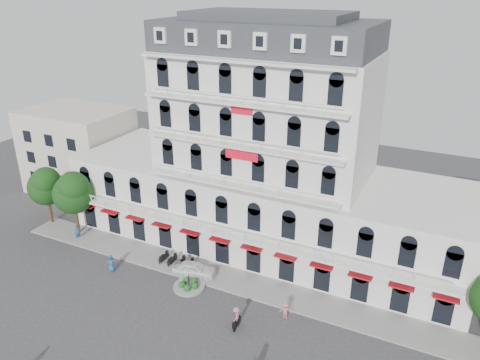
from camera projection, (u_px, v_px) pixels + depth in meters
name	position (u px, v px, depth m)	size (l,w,h in m)	color
ground	(182.00, 334.00, 41.00)	(120.00, 120.00, 0.00)	#38383A
sidewalk	(229.00, 279.00, 48.39)	(53.00, 4.00, 0.16)	gray
main_building	(266.00, 162.00, 51.93)	(45.00, 15.00, 25.80)	silver
flank_building_west	(79.00, 150.00, 67.31)	(14.00, 10.00, 12.00)	beige
traffic_island	(189.00, 285.00, 47.07)	(3.20, 3.20, 1.60)	gray
parked_scooter_row	(177.00, 265.00, 50.83)	(4.40, 1.80, 1.10)	black
tree_west_outer	(46.00, 185.00, 57.65)	(4.50, 4.48, 7.76)	#382314
tree_west_inner	(73.00, 191.00, 55.08)	(4.76, 4.76, 8.25)	#382314
parked_car	(194.00, 269.00, 48.80)	(1.86, 4.61, 1.57)	white
rider_center	(236.00, 317.00, 41.35)	(0.76, 1.70, 2.14)	black
pedestrian_left	(111.00, 263.00, 49.54)	(0.93, 0.61, 1.91)	#2A577F
pedestrian_mid	(180.00, 265.00, 49.40)	(0.98, 0.41, 1.68)	#5C5D64
pedestrian_right	(285.00, 310.00, 42.59)	(1.11, 0.64, 1.72)	#C96A74
pedestrian_far	(78.00, 232.00, 55.64)	(0.68, 0.45, 1.87)	#285479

